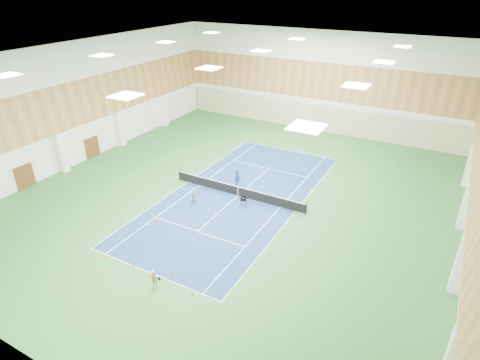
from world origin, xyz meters
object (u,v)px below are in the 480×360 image
object	(u,v)px
coach	(237,176)
ball_cart	(244,202)
child_apron	(154,280)
child_court	(194,199)
tennis_net	(238,190)

from	to	relation	value
coach	ball_cart	bearing A→B (deg)	135.31
child_apron	ball_cart	world-z (taller)	child_apron
child_apron	child_court	bearing A→B (deg)	88.14
child_court	ball_cart	world-z (taller)	child_court
tennis_net	child_apron	xyz separation A→B (m)	(1.18, -12.85, 0.09)
tennis_net	ball_cart	size ratio (longest dim) A/B	14.71
coach	child_court	xyz separation A→B (m)	(-1.37, -5.14, -0.20)
coach	child_apron	bearing A→B (deg)	107.48
tennis_net	ball_cart	world-z (taller)	tennis_net
coach	child_court	world-z (taller)	coach
tennis_net	child_court	distance (m)	4.08
tennis_net	child_court	bearing A→B (deg)	-128.65
child_court	child_apron	world-z (taller)	child_apron
tennis_net	child_apron	bearing A→B (deg)	-84.77
tennis_net	coach	world-z (taller)	coach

